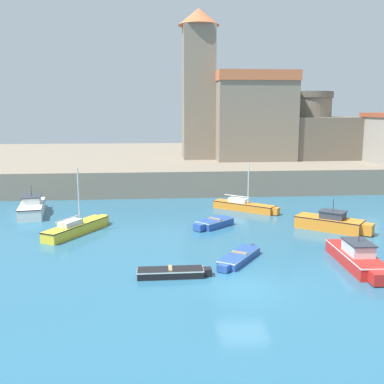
{
  "coord_description": "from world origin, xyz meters",
  "views": [
    {
      "loc": [
        -4.42,
        -20.87,
        8.69
      ],
      "look_at": [
        -1.24,
        15.66,
        2.0
      ],
      "focal_mm": 42.0,
      "sensor_mm": 36.0,
      "label": 1
    }
  ],
  "objects_px": {
    "motorboat_orange_2": "(332,223)",
    "dinghy_blue_7": "(214,223)",
    "motorboat_white_8": "(32,207)",
    "dinghy_blue_1": "(239,257)",
    "fortress": "(306,133)",
    "sailboat_yellow_0": "(77,227)",
    "sailboat_orange_5": "(244,206)",
    "church": "(239,110)",
    "motorboat_red_4": "(357,257)",
    "dinghy_black_3": "(172,272)"
  },
  "relations": [
    {
      "from": "dinghy_blue_1",
      "to": "motorboat_red_4",
      "type": "relative_size",
      "value": 0.65
    },
    {
      "from": "motorboat_red_4",
      "to": "dinghy_black_3",
      "type": "bearing_deg",
      "value": -175.75
    },
    {
      "from": "dinghy_blue_1",
      "to": "motorboat_white_8",
      "type": "relative_size",
      "value": 0.62
    },
    {
      "from": "sailboat_orange_5",
      "to": "motorboat_white_8",
      "type": "distance_m",
      "value": 18.17
    },
    {
      "from": "motorboat_orange_2",
      "to": "church",
      "type": "xyz_separation_m",
      "value": [
        -1.7,
        27.59,
        8.17
      ]
    },
    {
      "from": "motorboat_red_4",
      "to": "motorboat_white_8",
      "type": "xyz_separation_m",
      "value": [
        -21.67,
        14.73,
        0.09
      ]
    },
    {
      "from": "dinghy_blue_1",
      "to": "fortress",
      "type": "height_order",
      "value": "fortress"
    },
    {
      "from": "motorboat_orange_2",
      "to": "dinghy_black_3",
      "type": "relative_size",
      "value": 1.29
    },
    {
      "from": "motorboat_white_8",
      "to": "sailboat_orange_5",
      "type": "bearing_deg",
      "value": -0.48
    },
    {
      "from": "dinghy_black_3",
      "to": "motorboat_white_8",
      "type": "xyz_separation_m",
      "value": [
        -11.17,
        15.51,
        0.38
      ]
    },
    {
      "from": "motorboat_white_8",
      "to": "fortress",
      "type": "height_order",
      "value": "fortress"
    },
    {
      "from": "dinghy_blue_7",
      "to": "church",
      "type": "relative_size",
      "value": 0.18
    },
    {
      "from": "motorboat_red_4",
      "to": "fortress",
      "type": "distance_m",
      "value": 36.85
    },
    {
      "from": "dinghy_blue_1",
      "to": "motorboat_red_4",
      "type": "height_order",
      "value": "motorboat_red_4"
    },
    {
      "from": "dinghy_blue_1",
      "to": "dinghy_blue_7",
      "type": "relative_size",
      "value": 1.21
    },
    {
      "from": "dinghy_blue_1",
      "to": "motorboat_orange_2",
      "type": "height_order",
      "value": "motorboat_orange_2"
    },
    {
      "from": "motorboat_red_4",
      "to": "sailboat_orange_5",
      "type": "bearing_deg",
      "value": 103.52
    },
    {
      "from": "sailboat_yellow_0",
      "to": "motorboat_red_4",
      "type": "xyz_separation_m",
      "value": [
        16.93,
        -8.25,
        0.07
      ]
    },
    {
      "from": "motorboat_orange_2",
      "to": "motorboat_red_4",
      "type": "height_order",
      "value": "motorboat_orange_2"
    },
    {
      "from": "motorboat_orange_2",
      "to": "sailboat_orange_5",
      "type": "distance_m",
      "value": 8.66
    },
    {
      "from": "sailboat_orange_5",
      "to": "sailboat_yellow_0",
      "type": "bearing_deg",
      "value": -154.76
    },
    {
      "from": "dinghy_blue_1",
      "to": "sailboat_orange_5",
      "type": "distance_m",
      "value": 13.57
    },
    {
      "from": "sailboat_yellow_0",
      "to": "motorboat_white_8",
      "type": "xyz_separation_m",
      "value": [
        -4.74,
        6.48,
        0.16
      ]
    },
    {
      "from": "motorboat_orange_2",
      "to": "dinghy_blue_7",
      "type": "relative_size",
      "value": 1.53
    },
    {
      "from": "motorboat_orange_2",
      "to": "church",
      "type": "height_order",
      "value": "church"
    },
    {
      "from": "motorboat_white_8",
      "to": "dinghy_blue_1",
      "type": "bearing_deg",
      "value": -41.46
    },
    {
      "from": "sailboat_orange_5",
      "to": "motorboat_orange_2",
      "type": "bearing_deg",
      "value": -54.07
    },
    {
      "from": "dinghy_blue_7",
      "to": "church",
      "type": "distance_m",
      "value": 28.08
    },
    {
      "from": "dinghy_blue_1",
      "to": "church",
      "type": "bearing_deg",
      "value": 79.29
    },
    {
      "from": "dinghy_black_3",
      "to": "dinghy_blue_7",
      "type": "distance_m",
      "value": 10.65
    },
    {
      "from": "dinghy_blue_1",
      "to": "sailboat_orange_5",
      "type": "bearing_deg",
      "value": 77.16
    },
    {
      "from": "sailboat_yellow_0",
      "to": "dinghy_blue_7",
      "type": "bearing_deg",
      "value": 5.67
    },
    {
      "from": "motorboat_white_8",
      "to": "fortress",
      "type": "xyz_separation_m",
      "value": [
        30.68,
        20.62,
        5.08
      ]
    },
    {
      "from": "motorboat_red_4",
      "to": "sailboat_orange_5",
      "type": "distance_m",
      "value": 15.0
    },
    {
      "from": "sailboat_yellow_0",
      "to": "motorboat_red_4",
      "type": "relative_size",
      "value": 0.96
    },
    {
      "from": "sailboat_orange_5",
      "to": "church",
      "type": "bearing_deg",
      "value": 80.68
    },
    {
      "from": "dinghy_blue_1",
      "to": "church",
      "type": "height_order",
      "value": "church"
    },
    {
      "from": "sailboat_yellow_0",
      "to": "dinghy_blue_1",
      "type": "relative_size",
      "value": 1.48
    },
    {
      "from": "dinghy_blue_1",
      "to": "sailboat_orange_5",
      "type": "xyz_separation_m",
      "value": [
        3.02,
        13.23,
        0.17
      ]
    },
    {
      "from": "dinghy_blue_1",
      "to": "fortress",
      "type": "bearing_deg",
      "value": 65.45
    },
    {
      "from": "dinghy_blue_7",
      "to": "motorboat_white_8",
      "type": "relative_size",
      "value": 0.51
    },
    {
      "from": "motorboat_orange_2",
      "to": "dinghy_blue_7",
      "type": "height_order",
      "value": "motorboat_orange_2"
    },
    {
      "from": "sailboat_yellow_0",
      "to": "dinghy_blue_7",
      "type": "height_order",
      "value": "sailboat_yellow_0"
    },
    {
      "from": "sailboat_orange_5",
      "to": "fortress",
      "type": "distance_m",
      "value": 24.82
    },
    {
      "from": "sailboat_orange_5",
      "to": "fortress",
      "type": "relative_size",
      "value": 0.4
    },
    {
      "from": "motorboat_red_4",
      "to": "fortress",
      "type": "height_order",
      "value": "fortress"
    },
    {
      "from": "sailboat_yellow_0",
      "to": "dinghy_black_3",
      "type": "bearing_deg",
      "value": -54.56
    },
    {
      "from": "motorboat_orange_2",
      "to": "motorboat_white_8",
      "type": "bearing_deg",
      "value": 162.88
    },
    {
      "from": "sailboat_orange_5",
      "to": "dinghy_blue_7",
      "type": "height_order",
      "value": "sailboat_orange_5"
    },
    {
      "from": "dinghy_blue_1",
      "to": "church",
      "type": "relative_size",
      "value": 0.22
    }
  ]
}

